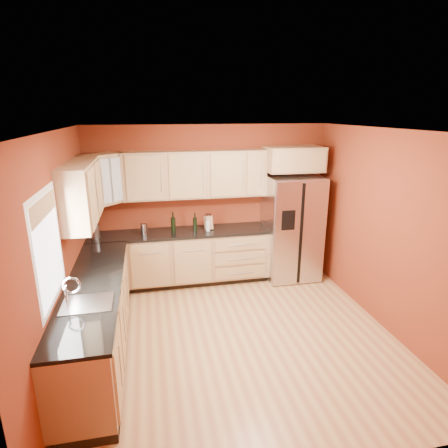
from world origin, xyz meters
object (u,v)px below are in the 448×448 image
(canister_left, at_px, (95,232))
(wine_bottle_a, at_px, (173,222))
(refrigerator, at_px, (291,227))
(knife_block, at_px, (208,223))
(soap_dispenser, at_px, (208,225))

(canister_left, relative_size, wine_bottle_a, 0.64)
(wine_bottle_a, bearing_deg, refrigerator, -1.97)
(refrigerator, relative_size, knife_block, 7.87)
(wine_bottle_a, height_order, soap_dispenser, wine_bottle_a)
(knife_block, bearing_deg, canister_left, 165.15)
(refrigerator, xyz_separation_m, wine_bottle_a, (-2.00, 0.07, 0.20))
(wine_bottle_a, bearing_deg, canister_left, -176.68)
(wine_bottle_a, xyz_separation_m, soap_dispenser, (0.56, -0.06, -0.07))
(canister_left, distance_m, knife_block, 1.78)
(knife_block, height_order, soap_dispenser, knife_block)
(soap_dispenser, bearing_deg, wine_bottle_a, 173.55)
(refrigerator, bearing_deg, wine_bottle_a, 178.03)
(knife_block, bearing_deg, soap_dispenser, -122.84)
(refrigerator, bearing_deg, canister_left, -179.98)
(refrigerator, distance_m, canister_left, 3.20)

